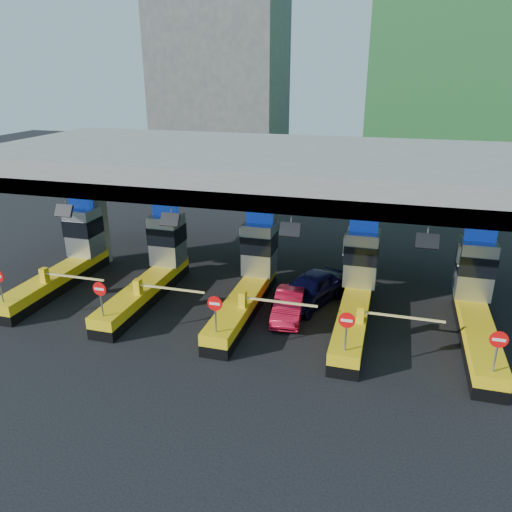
# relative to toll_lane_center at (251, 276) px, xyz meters

# --- Properties ---
(ground) EXTENTS (120.00, 120.00, 0.00)m
(ground) POSITION_rel_toll_lane_center_xyz_m (-0.00, -0.28, -1.40)
(ground) COLOR black
(ground) RESTS_ON ground
(toll_canopy) EXTENTS (28.00, 12.09, 7.00)m
(toll_canopy) POSITION_rel_toll_lane_center_xyz_m (-0.00, 2.59, 4.74)
(toll_canopy) COLOR slate
(toll_canopy) RESTS_ON ground
(toll_lane_far_left) EXTENTS (4.43, 8.00, 4.16)m
(toll_lane_far_left) POSITION_rel_toll_lane_center_xyz_m (-10.00, 0.00, 0.00)
(toll_lane_far_left) COLOR black
(toll_lane_far_left) RESTS_ON ground
(toll_lane_left) EXTENTS (4.43, 8.00, 4.16)m
(toll_lane_left) POSITION_rel_toll_lane_center_xyz_m (-5.00, 0.00, 0.00)
(toll_lane_left) COLOR black
(toll_lane_left) RESTS_ON ground
(toll_lane_center) EXTENTS (4.43, 8.00, 4.16)m
(toll_lane_center) POSITION_rel_toll_lane_center_xyz_m (0.00, 0.00, 0.00)
(toll_lane_center) COLOR black
(toll_lane_center) RESTS_ON ground
(toll_lane_right) EXTENTS (4.43, 8.00, 4.16)m
(toll_lane_right) POSITION_rel_toll_lane_center_xyz_m (5.00, 0.00, 0.00)
(toll_lane_right) COLOR black
(toll_lane_right) RESTS_ON ground
(toll_lane_far_right) EXTENTS (4.43, 8.00, 4.16)m
(toll_lane_far_right) POSITION_rel_toll_lane_center_xyz_m (10.00, 0.00, 0.00)
(toll_lane_far_right) COLOR black
(toll_lane_far_right) RESTS_ON ground
(bg_building_scaffold) EXTENTS (18.00, 12.00, 28.00)m
(bg_building_scaffold) POSITION_rel_toll_lane_center_xyz_m (12.00, 31.72, 12.60)
(bg_building_scaffold) COLOR #1E5926
(bg_building_scaffold) RESTS_ON ground
(bg_building_concrete) EXTENTS (14.00, 10.00, 18.00)m
(bg_building_concrete) POSITION_rel_toll_lane_center_xyz_m (-14.00, 35.72, 7.60)
(bg_building_concrete) COLOR #4C4C49
(bg_building_concrete) RESTS_ON ground
(van) EXTENTS (3.45, 4.92, 1.55)m
(van) POSITION_rel_toll_lane_center_xyz_m (2.79, 0.66, -0.62)
(van) COLOR black
(van) RESTS_ON ground
(red_car) EXTENTS (1.58, 3.70, 1.19)m
(red_car) POSITION_rel_toll_lane_center_xyz_m (2.07, -0.97, -0.80)
(red_car) COLOR #B90E28
(red_car) RESTS_ON ground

